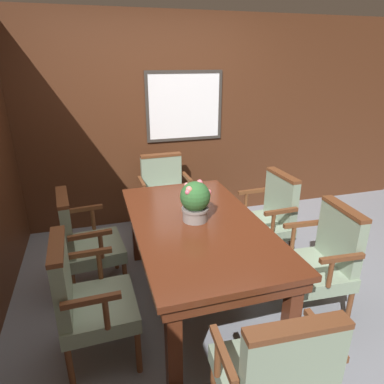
% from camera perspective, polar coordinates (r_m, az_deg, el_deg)
% --- Properties ---
extents(ground_plane, '(14.00, 14.00, 0.00)m').
position_cam_1_polar(ground_plane, '(3.10, 2.03, -17.73)').
color(ground_plane, gray).
extents(wall_back, '(7.20, 0.08, 2.45)m').
position_cam_1_polar(wall_back, '(4.18, -5.55, 11.29)').
color(wall_back, '#4C2816').
rests_on(wall_back, ground_plane).
extents(dining_table, '(1.00, 1.80, 0.74)m').
position_cam_1_polar(dining_table, '(2.77, 0.89, -6.80)').
color(dining_table, '#562614').
rests_on(dining_table, ground_plane).
extents(chair_right_far, '(0.51, 0.58, 0.93)m').
position_cam_1_polar(chair_right_far, '(3.47, 12.56, -3.93)').
color(chair_right_far, brown).
rests_on(chair_right_far, ground_plane).
extents(chair_right_near, '(0.52, 0.59, 0.93)m').
position_cam_1_polar(chair_right_near, '(2.90, 20.85, -10.30)').
color(chair_right_near, brown).
rests_on(chair_right_near, ground_plane).
extents(chair_head_far, '(0.57, 0.50, 0.93)m').
position_cam_1_polar(chair_head_far, '(3.99, -4.62, -0.05)').
color(chair_head_far, brown).
rests_on(chair_head_far, ground_plane).
extents(chair_left_far, '(0.53, 0.59, 0.93)m').
position_cam_1_polar(chair_left_far, '(3.11, -17.53, -7.55)').
color(chair_left_far, brown).
rests_on(chair_left_far, ground_plane).
extents(chair_head_near, '(0.59, 0.52, 0.93)m').
position_cam_1_polar(chair_head_near, '(1.95, 13.80, -27.60)').
color(chair_head_near, brown).
rests_on(chair_head_near, ground_plane).
extents(chair_left_near, '(0.50, 0.58, 0.93)m').
position_cam_1_polar(chair_left_near, '(2.43, -17.26, -16.45)').
color(chair_left_near, brown).
rests_on(chair_left_near, ground_plane).
extents(potted_plant, '(0.26, 0.24, 0.33)m').
position_cam_1_polar(potted_plant, '(2.68, 0.54, -1.45)').
color(potted_plant, gray).
rests_on(potted_plant, dining_table).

